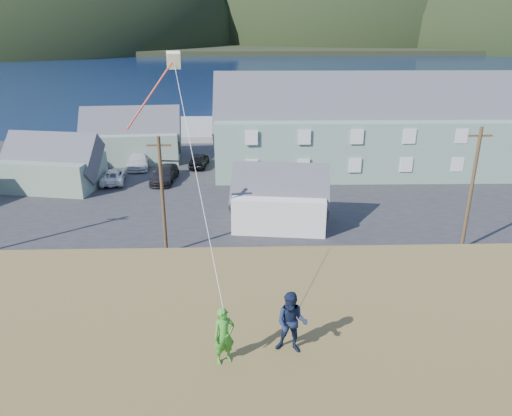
{
  "coord_description": "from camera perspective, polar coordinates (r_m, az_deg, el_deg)",
  "views": [
    {
      "loc": [
        1.28,
        -30.17,
        15.84
      ],
      "look_at": [
        1.82,
        -12.24,
        8.8
      ],
      "focal_mm": 35.0,
      "sensor_mm": 36.0,
      "label": 1
    }
  ],
  "objects": [
    {
      "name": "waterfront_lot",
      "position": [
        49.76,
        -3.11,
        2.9
      ],
      "size": [
        72.0,
        36.0,
        0.12
      ],
      "primitive_type": "cube",
      "color": "#28282B",
      "rests_on": "ground"
    },
    {
      "name": "kite_rig",
      "position": [
        17.41,
        -9.72,
        15.51
      ],
      "size": [
        1.51,
        3.55,
        8.79
      ],
      "color": "#FBFCBF",
      "rests_on": "ground"
    },
    {
      "name": "ground",
      "position": [
        34.1,
        -3.7,
        -6.3
      ],
      "size": [
        900.0,
        900.0,
        0.0
      ],
      "primitive_type": "plane",
      "color": "#0A1638",
      "rests_on": "ground"
    },
    {
      "name": "parked_cars",
      "position": [
        54.02,
        -13.19,
        4.74
      ],
      "size": [
        25.06,
        11.9,
        1.57
      ],
      "color": "#BABBBF",
      "rests_on": "waterfront_lot"
    },
    {
      "name": "wharf",
      "position": [
        72.21,
        -7.56,
        8.94
      ],
      "size": [
        26.0,
        14.0,
        0.9
      ],
      "primitive_type": "cube",
      "color": "gray",
      "rests_on": "ground"
    },
    {
      "name": "far_shore",
      "position": [
        360.48,
        -2.03,
        19.05
      ],
      "size": [
        900.0,
        320.0,
        2.0
      ],
      "primitive_type": "cube",
      "color": "black",
      "rests_on": "ground"
    },
    {
      "name": "kite_flyer_navy",
      "position": [
        13.74,
        4.09,
        -12.96
      ],
      "size": [
        1.01,
        0.87,
        1.79
      ],
      "primitive_type": "imported",
      "rotation": [
        0.0,
        0.0,
        -0.25
      ],
      "color": "#16203C",
      "rests_on": "hillside"
    },
    {
      "name": "shed_white",
      "position": [
        39.02,
        2.76,
        1.13
      ],
      "size": [
        8.11,
        5.88,
        6.01
      ],
      "rotation": [
        0.0,
        0.0,
        -0.13
      ],
      "color": "silver",
      "rests_on": "waterfront_lot"
    },
    {
      "name": "utility_poles",
      "position": [
        33.77,
        -5.75,
        1.44
      ],
      "size": [
        34.65,
        0.24,
        8.81
      ],
      "color": "#47331E",
      "rests_on": "waterfront_lot"
    },
    {
      "name": "grass_strip",
      "position": [
        32.32,
        -3.81,
        -7.87
      ],
      "size": [
        110.0,
        8.0,
        0.1
      ],
      "primitive_type": "cube",
      "color": "#4C3D19",
      "rests_on": "ground"
    },
    {
      "name": "kite_flyer_green",
      "position": [
        13.41,
        -3.68,
        -14.38
      ],
      "size": [
        0.69,
        0.59,
        1.61
      ],
      "primitive_type": "imported",
      "rotation": [
        0.0,
        0.0,
        0.42
      ],
      "color": "#369127",
      "rests_on": "hillside"
    },
    {
      "name": "shed_palegreen_far",
      "position": [
        58.57,
        -14.04,
        7.96
      ],
      "size": [
        11.46,
        7.08,
        7.43
      ],
      "rotation": [
        0.0,
        0.0,
        0.08
      ],
      "color": "slate",
      "rests_on": "waterfront_lot"
    },
    {
      "name": "lodge",
      "position": [
        54.27,
        14.49,
        9.0
      ],
      "size": [
        35.5,
        10.38,
        12.44
      ],
      "rotation": [
        0.0,
        0.0,
        -0.01
      ],
      "color": "gray",
      "rests_on": "waterfront_lot"
    },
    {
      "name": "shed_palegreen_near",
      "position": [
        51.31,
        -22.25,
        4.68
      ],
      "size": [
        9.74,
        7.01,
        6.46
      ],
      "rotation": [
        0.0,
        0.0,
        -0.18
      ],
      "color": "gray",
      "rests_on": "waterfront_lot"
    },
    {
      "name": "far_hills",
      "position": [
        311.75,
        4.86,
        18.81
      ],
      "size": [
        760.0,
        265.0,
        143.0
      ],
      "color": "black",
      "rests_on": "ground"
    }
  ]
}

